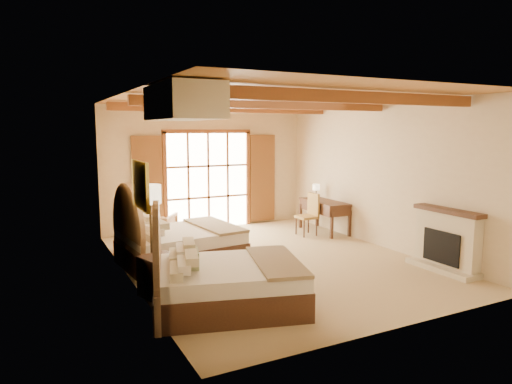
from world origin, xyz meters
TOP-DOWN VIEW (x-y plane):
  - floor at (0.00, 0.00)m, footprint 7.00×7.00m
  - wall_back at (0.00, 3.50)m, footprint 5.50×0.00m
  - wall_left at (-2.75, 0.00)m, footprint 0.00×7.00m
  - wall_right at (2.75, 0.00)m, footprint 0.00×7.00m
  - ceiling at (0.00, 0.00)m, footprint 7.00×7.00m
  - ceiling_beams at (0.00, 0.00)m, footprint 5.39×4.60m
  - french_doors at (0.00, 3.44)m, footprint 3.95×0.08m
  - fireplace at (2.60, -2.00)m, footprint 0.46×1.40m
  - painting at (-2.70, -0.75)m, footprint 0.06×0.95m
  - canopy_valance at (-2.40, -2.00)m, footprint 0.70×1.40m
  - bed_near at (-1.88, -1.83)m, footprint 2.55×2.13m
  - bed_far at (-1.81, 0.65)m, footprint 2.34×1.85m
  - nightstand at (-2.48, -0.91)m, footprint 0.67×0.67m
  - floor_lamp at (-2.50, -0.47)m, footprint 0.36×0.36m
  - armchair at (-1.71, 2.28)m, footprint 1.09×1.09m
  - ottoman at (-1.12, 2.26)m, footprint 0.67×0.67m
  - desk at (2.45, 1.66)m, footprint 0.72×1.52m
  - desk_chair at (1.87, 1.55)m, footprint 0.46×0.46m
  - desk_lamp at (2.48, 2.08)m, footprint 0.19×0.19m

SIDE VIEW (x-z plane):
  - floor at x=0.00m, z-range 0.00..0.00m
  - ottoman at x=-1.12m, z-range 0.00..0.42m
  - nightstand at x=-2.48m, z-range 0.00..0.64m
  - desk_chair at x=1.87m, z-range -0.20..0.84m
  - armchair at x=-1.71m, z-range 0.00..0.72m
  - bed_near at x=-1.88m, z-range -0.28..1.13m
  - desk at x=2.45m, z-range 0.03..0.83m
  - bed_far at x=-1.81m, z-range -0.28..1.15m
  - fireplace at x=2.60m, z-range -0.07..1.09m
  - desk_lamp at x=2.48m, z-range 0.90..1.27m
  - french_doors at x=0.00m, z-range -0.05..2.55m
  - floor_lamp at x=-2.50m, z-range 0.60..2.31m
  - wall_back at x=0.00m, z-range -1.15..4.35m
  - wall_left at x=-2.75m, z-range -1.90..5.10m
  - wall_right at x=2.75m, z-range -1.90..5.10m
  - painting at x=-2.70m, z-range 1.38..2.12m
  - canopy_valance at x=-2.40m, z-range 2.73..3.18m
  - ceiling_beams at x=0.00m, z-range 2.99..3.17m
  - ceiling at x=0.00m, z-range 3.20..3.20m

